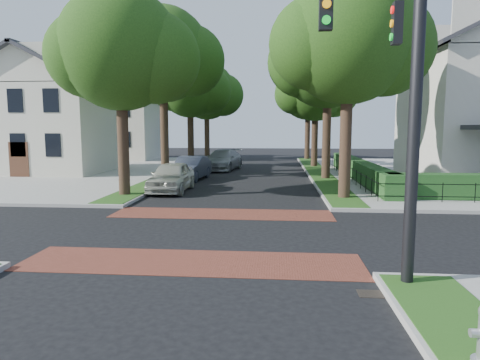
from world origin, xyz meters
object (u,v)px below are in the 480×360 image
parked_car_rear (223,160)px  parked_car_middle (191,168)px  parked_car_front (171,177)px  traffic_signal (404,72)px

parked_car_rear → parked_car_middle: bearing=-91.9°
parked_car_front → parked_car_rear: (1.30, 12.32, 0.02)m
parked_car_rear → traffic_signal: bearing=-66.0°
traffic_signal → parked_car_front: traffic_signal is taller
parked_car_front → parked_car_middle: (0.00, 5.26, -0.03)m
parked_car_front → parked_car_middle: size_ratio=1.00×
traffic_signal → parked_car_middle: bearing=114.2°
traffic_signal → parked_car_rear: (-7.19, 25.89, -3.86)m
parked_car_front → parked_car_rear: bearing=83.8°
traffic_signal → parked_car_front: 16.47m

